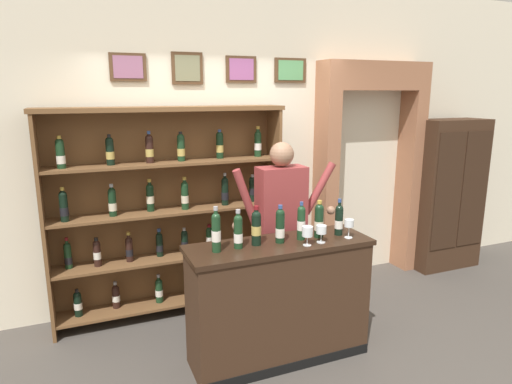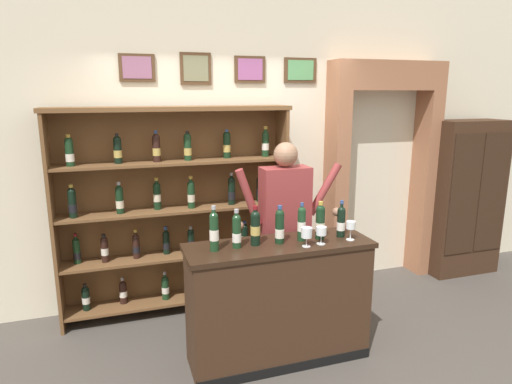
# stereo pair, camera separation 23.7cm
# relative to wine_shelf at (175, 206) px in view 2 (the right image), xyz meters

# --- Properties ---
(ground_plane) EXTENTS (14.00, 14.00, 0.02)m
(ground_plane) POSITION_rel_wine_shelf_xyz_m (0.58, -1.12, -1.08)
(ground_plane) COLOR #47423D
(back_wall) EXTENTS (12.00, 0.19, 3.25)m
(back_wall) POSITION_rel_wine_shelf_xyz_m (0.58, 0.29, 0.56)
(back_wall) COLOR beige
(back_wall) RESTS_ON ground
(wine_shelf) EXTENTS (2.23, 0.34, 2.01)m
(wine_shelf) POSITION_rel_wine_shelf_xyz_m (0.00, 0.00, 0.00)
(wine_shelf) COLOR brown
(wine_shelf) RESTS_ON ground
(archway_doorway) EXTENTS (1.32, 0.45, 2.47)m
(archway_doorway) POSITION_rel_wine_shelf_xyz_m (2.34, 0.16, 0.33)
(archway_doorway) COLOR #9E6647
(archway_doorway) RESTS_ON ground
(side_cabinet) EXTENTS (0.86, 0.43, 1.83)m
(side_cabinet) POSITION_rel_wine_shelf_xyz_m (3.40, -0.09, -0.15)
(side_cabinet) COLOR #382316
(side_cabinet) RESTS_ON ground
(tasting_counter) EXTENTS (1.48, 0.48, 0.99)m
(tasting_counter) POSITION_rel_wine_shelf_xyz_m (0.64, -1.12, -0.57)
(tasting_counter) COLOR #382316
(tasting_counter) RESTS_ON ground
(shopkeeper) EXTENTS (1.02, 0.22, 1.72)m
(shopkeeper) POSITION_rel_wine_shelf_xyz_m (0.88, -0.65, 0.00)
(shopkeeper) COLOR #2D3347
(shopkeeper) RESTS_ON ground
(tasting_bottle_vin_santo) EXTENTS (0.07, 0.07, 0.34)m
(tasting_bottle_vin_santo) POSITION_rel_wine_shelf_xyz_m (0.13, -1.12, 0.08)
(tasting_bottle_vin_santo) COLOR #19381E
(tasting_bottle_vin_santo) RESTS_ON tasting_counter
(tasting_bottle_rosso) EXTENTS (0.07, 0.07, 0.30)m
(tasting_bottle_rosso) POSITION_rel_wine_shelf_xyz_m (0.31, -1.11, 0.06)
(tasting_bottle_rosso) COLOR #19381E
(tasting_bottle_rosso) RESTS_ON tasting_counter
(tasting_bottle_prosecco) EXTENTS (0.08, 0.08, 0.31)m
(tasting_bottle_prosecco) POSITION_rel_wine_shelf_xyz_m (0.46, -1.10, 0.07)
(tasting_bottle_prosecco) COLOR black
(tasting_bottle_prosecco) RESTS_ON tasting_counter
(tasting_bottle_riserva) EXTENTS (0.07, 0.07, 0.30)m
(tasting_bottle_riserva) POSITION_rel_wine_shelf_xyz_m (0.65, -1.12, 0.06)
(tasting_bottle_riserva) COLOR black
(tasting_bottle_riserva) RESTS_ON tasting_counter
(tasting_bottle_super_tuscan) EXTENTS (0.07, 0.07, 0.31)m
(tasting_bottle_super_tuscan) POSITION_rel_wine_shelf_xyz_m (0.84, -1.11, 0.07)
(tasting_bottle_super_tuscan) COLOR #19381E
(tasting_bottle_super_tuscan) RESTS_ON tasting_counter
(tasting_bottle_grappa) EXTENTS (0.07, 0.07, 0.31)m
(tasting_bottle_grappa) POSITION_rel_wine_shelf_xyz_m (1.00, -1.12, 0.07)
(tasting_bottle_grappa) COLOR black
(tasting_bottle_grappa) RESTS_ON tasting_counter
(tasting_bottle_brunello) EXTENTS (0.07, 0.07, 0.30)m
(tasting_bottle_brunello) POSITION_rel_wine_shelf_xyz_m (1.18, -1.12, 0.05)
(tasting_bottle_brunello) COLOR black
(tasting_bottle_brunello) RESTS_ON tasting_counter
(wine_glass_right) EXTENTS (0.08, 0.08, 0.15)m
(wine_glass_right) POSITION_rel_wine_shelf_xyz_m (0.81, -1.26, 0.03)
(wine_glass_right) COLOR silver
(wine_glass_right) RESTS_ON tasting_counter
(wine_glass_center) EXTENTS (0.07, 0.07, 0.15)m
(wine_glass_center) POSITION_rel_wine_shelf_xyz_m (1.21, -1.22, 0.04)
(wine_glass_center) COLOR silver
(wine_glass_center) RESTS_ON tasting_counter
(wine_glass_left) EXTENTS (0.08, 0.08, 0.14)m
(wine_glass_left) POSITION_rel_wine_shelf_xyz_m (0.95, -1.24, 0.02)
(wine_glass_left) COLOR silver
(wine_glass_left) RESTS_ON tasting_counter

